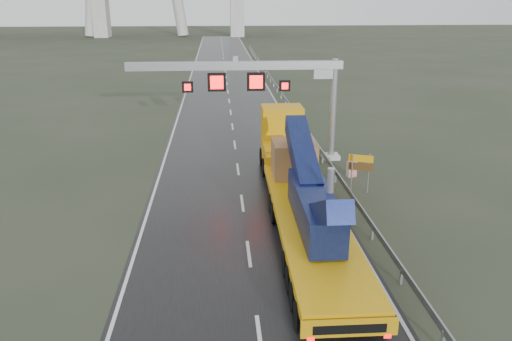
{
  "coord_description": "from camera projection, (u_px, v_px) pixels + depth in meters",
  "views": [
    {
      "loc": [
        -1.22,
        -16.41,
        11.2
      ],
      "look_at": [
        0.53,
        6.51,
        3.2
      ],
      "focal_mm": 35.0,
      "sensor_mm": 36.0,
      "label": 1
    }
  ],
  "objects": [
    {
      "name": "ground",
      "position": [
        255.0,
        304.0,
        19.22
      ],
      "size": [
        400.0,
        400.0,
        0.0
      ],
      "primitive_type": "plane",
      "color": "#2B3323",
      "rests_on": "ground"
    },
    {
      "name": "road",
      "position": [
        229.0,
        101.0,
        56.89
      ],
      "size": [
        11.0,
        200.0,
        0.02
      ],
      "primitive_type": "cube",
      "color": "black",
      "rests_on": "ground"
    },
    {
      "name": "guardrail",
      "position": [
        295.0,
        113.0,
        47.68
      ],
      "size": [
        0.2,
        140.0,
        1.4
      ],
      "primitive_type": null,
      "color": "gray",
      "rests_on": "ground"
    },
    {
      "name": "sign_gantry",
      "position": [
        266.0,
        83.0,
        34.47
      ],
      "size": [
        14.9,
        1.2,
        7.42
      ],
      "color": "#B8B7B2",
      "rests_on": "ground"
    },
    {
      "name": "heavy_haul_truck",
      "position": [
        297.0,
        173.0,
        27.72
      ],
      "size": [
        3.38,
        21.32,
        4.99
      ],
      "rotation": [
        0.0,
        0.0,
        -0.01
      ],
      "color": "orange",
      "rests_on": "ground"
    },
    {
      "name": "exit_sign_pair",
      "position": [
        361.0,
        166.0,
        29.57
      ],
      "size": [
        1.36,
        0.59,
        2.46
      ],
      "rotation": [
        0.0,
        0.0,
        -0.38
      ],
      "color": "gray",
      "rests_on": "ground"
    },
    {
      "name": "striped_barrier",
      "position": [
        352.0,
        169.0,
        32.76
      ],
      "size": [
        0.7,
        0.51,
        1.06
      ],
      "primitive_type": "cube",
      "rotation": [
        0.0,
        0.0,
        0.3
      ],
      "color": "red",
      "rests_on": "ground"
    }
  ]
}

